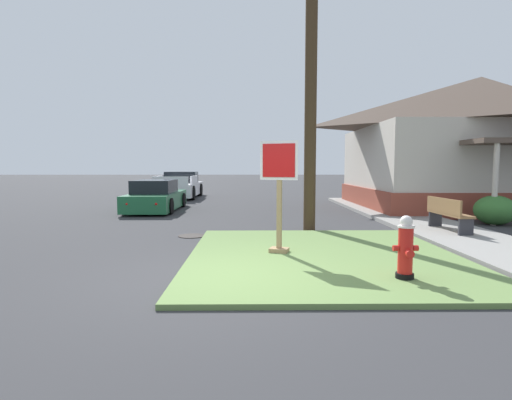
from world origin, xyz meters
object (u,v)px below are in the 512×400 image
at_px(fire_hydrant, 406,249).
at_px(manhole_cover, 192,236).
at_px(pickup_truck_white, 180,187).
at_px(stop_sign, 279,198).
at_px(parked_sedan_green, 156,197).
at_px(street_bench, 447,213).
at_px(utility_pole, 311,49).

height_order(fire_hydrant, manhole_cover, fire_hydrant).
bearing_deg(pickup_truck_white, fire_hydrant, -68.91).
xyz_separation_m(stop_sign, parked_sedan_green, (-4.42, 8.23, -0.64)).
relative_size(manhole_cover, pickup_truck_white, 0.14).
xyz_separation_m(manhole_cover, street_bench, (6.66, 0.11, 0.58)).
bearing_deg(manhole_cover, street_bench, 0.91).
xyz_separation_m(parked_sedan_green, street_bench, (8.99, -5.84, 0.05)).
bearing_deg(parked_sedan_green, street_bench, -32.98).
height_order(fire_hydrant, pickup_truck_white, pickup_truck_white).
bearing_deg(street_bench, fire_hydrant, -122.91).
distance_m(fire_hydrant, pickup_truck_white, 17.99).
bearing_deg(stop_sign, pickup_truck_white, 107.39).
distance_m(parked_sedan_green, utility_pole, 8.66).
xyz_separation_m(parked_sedan_green, pickup_truck_white, (-0.25, 6.68, 0.07)).
relative_size(fire_hydrant, street_bench, 0.58).
bearing_deg(fire_hydrant, stop_sign, 133.81).
height_order(stop_sign, pickup_truck_white, stop_sign).
bearing_deg(utility_pole, fire_hydrant, -81.80).
xyz_separation_m(pickup_truck_white, street_bench, (9.24, -12.51, -0.03)).
xyz_separation_m(fire_hydrant, pickup_truck_white, (-6.47, 16.79, 0.08)).
distance_m(stop_sign, manhole_cover, 3.31).
bearing_deg(fire_hydrant, utility_pole, 98.20).
bearing_deg(parked_sedan_green, fire_hydrant, -58.37).
relative_size(pickup_truck_white, utility_pole, 0.53).
bearing_deg(stop_sign, manhole_cover, 132.42).
xyz_separation_m(stop_sign, manhole_cover, (-2.09, 2.29, -1.17)).
bearing_deg(fire_hydrant, parked_sedan_green, 121.63).
height_order(fire_hydrant, street_bench, fire_hydrant).
distance_m(fire_hydrant, manhole_cover, 5.73).
height_order(stop_sign, manhole_cover, stop_sign).
relative_size(fire_hydrant, pickup_truck_white, 0.19).
bearing_deg(utility_pole, stop_sign, -108.64).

